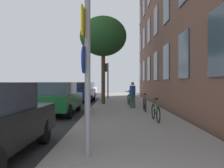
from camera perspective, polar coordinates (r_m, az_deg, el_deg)
ground_plane at (r=16.89m, az=-9.08°, el=-5.13°), size 41.80×41.80×0.00m
road_asphalt at (r=17.37m, az=-15.95°, el=-4.98°), size 7.00×38.00×0.01m
sidewalk at (r=16.67m, az=2.92°, el=-5.00°), size 4.20×38.00×0.12m
sign_post at (r=5.09m, az=-5.93°, el=5.30°), size 0.15×0.60×3.55m
traffic_light at (r=23.79m, az=-1.21°, el=2.36°), size 0.43×0.24×3.37m
tree_near at (r=17.42m, az=-2.05°, el=10.88°), size 3.23×3.23×6.08m
bicycle_0 at (r=9.83m, az=10.06°, el=-6.37°), size 0.42×1.64×0.91m
bicycle_1 at (r=12.96m, az=7.54°, el=-4.67°), size 0.42×1.65×0.94m
bicycle_2 at (r=16.30m, az=3.96°, el=-3.55°), size 0.42×1.71×0.98m
bicycle_3 at (r=18.32m, az=4.30°, el=-3.18°), size 0.42×1.66×0.93m
pedestrian_0 at (r=14.51m, az=4.77°, el=-2.10°), size 0.45×0.45×1.53m
car_1 at (r=12.69m, az=-12.45°, el=-3.16°), size 1.91×4.48×1.62m
car_2 at (r=20.88m, az=-6.69°, el=-1.75°), size 1.78×4.48×1.62m
car_3 at (r=29.23m, az=-5.69°, el=-1.14°), size 1.91×3.95×1.62m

